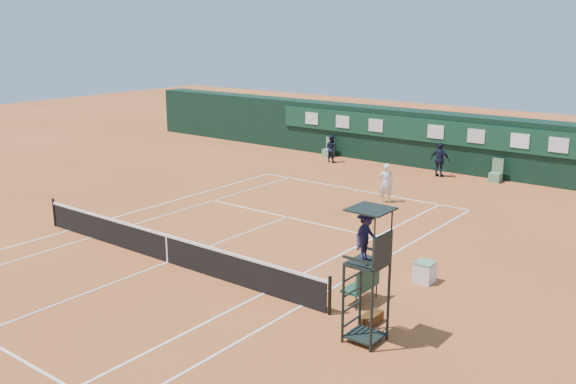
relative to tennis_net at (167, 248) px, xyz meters
The scene contains 14 objects.
ground 0.51m from the tennis_net, ahead, with size 90.00×90.00×0.00m, color #C4622E.
court_lines 0.50m from the tennis_net, ahead, with size 11.05×23.85×0.01m.
tennis_net is the anchor object (origin of this frame).
back_wall 18.77m from the tennis_net, 90.00° to the left, with size 40.00×1.65×3.00m.
linesman_chair_left 18.33m from the tennis_net, 107.46° to the left, with size 0.55×0.50×1.15m.
linesman_chair_right 18.05m from the tennis_net, 75.57° to the left, with size 0.55×0.50×1.15m.
umpire_chair 8.17m from the tennis_net, ahead, with size 0.96×0.95×3.42m.
player_bench 6.82m from the tennis_net, 10.21° to the left, with size 0.56×1.20×1.10m.
tennis_bag 7.59m from the tennis_net, ahead, with size 0.34×0.77×0.29m, color black.
cooler 8.26m from the tennis_net, 26.15° to the left, with size 0.57×0.57×0.65m.
tennis_ball 6.29m from the tennis_net, 79.66° to the left, with size 0.07×0.07×0.07m, color gold.
player 11.05m from the tennis_net, 79.48° to the left, with size 0.63×0.42×1.74m, color silver.
ball_kid_left 17.03m from the tennis_net, 105.56° to the left, with size 0.75×0.58×1.53m, color black.
ball_kid_right 16.91m from the tennis_net, 83.83° to the left, with size 1.03×0.43×1.76m, color black.
Camera 1 is at (15.21, -13.24, 7.59)m, focal length 40.00 mm.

